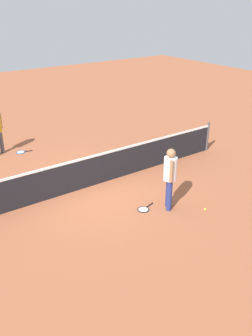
% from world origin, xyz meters
% --- Properties ---
extents(ground_plane, '(40.00, 40.00, 0.00)m').
position_xyz_m(ground_plane, '(0.00, 0.00, 0.00)').
color(ground_plane, '#9E5638').
extents(court_net, '(10.09, 0.09, 1.07)m').
position_xyz_m(court_net, '(0.00, 0.00, 0.50)').
color(court_net, '#4C4C51').
rests_on(court_net, ground_plane).
extents(player_near_side, '(0.47, 0.48, 1.70)m').
position_xyz_m(player_near_side, '(1.16, -2.26, 1.01)').
color(player_near_side, navy).
rests_on(player_near_side, ground_plane).
extents(tennis_racket_near_player, '(0.61, 0.39, 0.03)m').
position_xyz_m(tennis_racket_near_player, '(0.58, -1.96, 0.01)').
color(tennis_racket_near_player, black).
rests_on(tennis_racket_near_player, ground_plane).
extents(tennis_racket_far_player, '(0.61, 0.38, 0.03)m').
position_xyz_m(tennis_racket_far_player, '(-0.67, 3.72, 0.01)').
color(tennis_racket_far_player, blue).
rests_on(tennis_racket_far_player, ground_plane).
extents(tennis_ball_near_player, '(0.07, 0.07, 0.07)m').
position_xyz_m(tennis_ball_near_player, '(1.88, -2.93, 0.03)').
color(tennis_ball_near_player, '#C6E033').
rests_on(tennis_ball_near_player, ground_plane).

